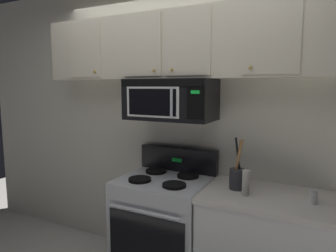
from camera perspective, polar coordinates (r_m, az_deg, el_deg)
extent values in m
cube|color=silver|center=(2.83, 2.73, 0.72)|extent=(5.20, 0.10, 2.70)
cube|color=#B7BABF|center=(2.77, -0.69, -18.95)|extent=(0.76, 0.64, 0.90)
cube|color=black|center=(2.53, -4.36, -22.05)|extent=(0.67, 0.01, 0.52)
cylinder|color=#B7BABF|center=(2.37, -4.81, -16.04)|extent=(0.61, 0.03, 0.03)
cube|color=black|center=(2.82, 1.98, -6.34)|extent=(0.76, 0.07, 0.22)
cube|color=#19D83F|center=(2.79, 1.66, -6.50)|extent=(0.10, 0.00, 0.04)
cylinder|color=black|center=(2.56, -5.40, -10.11)|extent=(0.19, 0.19, 0.02)
cylinder|color=black|center=(2.41, 1.18, -11.20)|extent=(0.19, 0.19, 0.02)
cylinder|color=black|center=(2.79, -2.32, -8.58)|extent=(0.19, 0.19, 0.02)
cylinder|color=black|center=(2.66, 3.82, -9.43)|extent=(0.19, 0.19, 0.02)
cube|color=black|center=(2.60, 0.55, 5.07)|extent=(0.76, 0.39, 0.35)
cube|color=black|center=(2.42, -1.55, 8.21)|extent=(0.73, 0.01, 0.06)
cube|color=white|center=(2.46, -3.07, 4.57)|extent=(0.49, 0.01, 0.25)
cube|color=black|center=(2.45, -3.10, 4.57)|extent=(0.44, 0.01, 0.22)
cube|color=black|center=(2.29, 5.22, 4.33)|extent=(0.14, 0.01, 0.25)
cube|color=#19D83F|center=(2.28, 5.20, 6.46)|extent=(0.07, 0.00, 0.03)
cylinder|color=#B7BABF|center=(2.35, 0.65, 4.44)|extent=(0.02, 0.02, 0.23)
cube|color=beige|center=(2.64, 0.86, 14.90)|extent=(2.50, 0.33, 0.55)
cube|color=beige|center=(2.96, -15.73, 13.83)|extent=(0.38, 0.01, 0.51)
sphere|color=tan|center=(2.85, -13.81, 10.01)|extent=(0.03, 0.03, 0.03)
cube|color=beige|center=(2.59, -5.18, 15.01)|extent=(0.38, 0.01, 0.51)
sphere|color=tan|center=(2.50, -2.72, 10.59)|extent=(0.03, 0.03, 0.03)
cube|color=beige|center=(2.40, 3.69, 15.62)|extent=(0.38, 0.01, 0.51)
sphere|color=tan|center=(2.42, 0.64, 10.69)|extent=(0.03, 0.03, 0.03)
cube|color=beige|center=(2.23, 19.09, 15.84)|extent=(0.38, 0.01, 0.51)
sphere|color=tan|center=(2.22, 15.43, 10.70)|extent=(0.03, 0.03, 0.03)
cube|color=beige|center=(2.37, 18.20, -12.66)|extent=(0.93, 0.65, 0.03)
cylinder|color=#2D2D33|center=(2.40, 13.02, -9.81)|extent=(0.12, 0.12, 0.16)
cylinder|color=black|center=(2.37, 13.20, -5.92)|extent=(0.06, 0.03, 0.32)
cylinder|color=teal|center=(2.38, 13.09, -7.07)|extent=(0.03, 0.04, 0.22)
cylinder|color=#A87A47|center=(2.35, 13.30, -6.12)|extent=(0.06, 0.05, 0.31)
cylinder|color=olive|center=(2.36, 13.15, -6.26)|extent=(0.04, 0.07, 0.30)
cylinder|color=white|center=(2.30, 25.97, -12.22)|extent=(0.05, 0.05, 0.08)
cylinder|color=#B7BABF|center=(2.28, 26.05, -11.05)|extent=(0.05, 0.05, 0.02)
cylinder|color=#B7B2A8|center=(2.28, 14.61, -10.44)|extent=(0.06, 0.06, 0.19)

